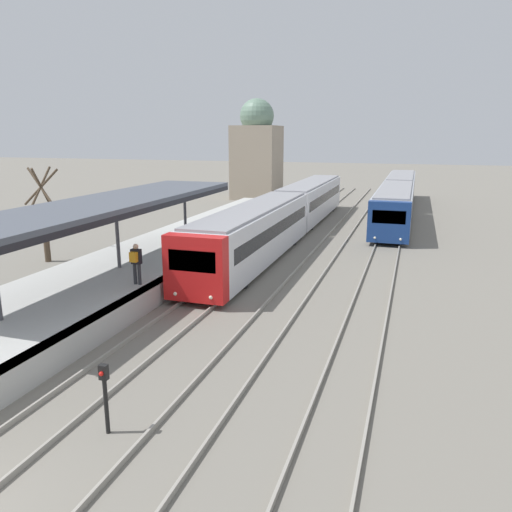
{
  "coord_description": "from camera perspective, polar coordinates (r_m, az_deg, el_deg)",
  "views": [
    {
      "loc": [
        8.1,
        -4.98,
        6.77
      ],
      "look_at": [
        1.67,
        15.16,
        1.61
      ],
      "focal_mm": 35.0,
      "sensor_mm": 36.0,
      "label": 1
    }
  ],
  "objects": [
    {
      "name": "platform_canopy",
      "position": [
        22.86,
        -15.71,
        6.01
      ],
      "size": [
        4.0,
        17.34,
        3.13
      ],
      "color": "#4C515B",
      "rests_on": "station_platform"
    },
    {
      "name": "person_on_platform",
      "position": [
        20.38,
        -13.56,
        -0.52
      ],
      "size": [
        0.4,
        0.4,
        1.66
      ],
      "color": "#2D2D33",
      "rests_on": "station_platform"
    },
    {
      "name": "bare_tree_background",
      "position": [
        29.18,
        -23.06,
        3.96
      ],
      "size": [
        2.35,
        1.48,
        5.12
      ],
      "color": "#4C3D2D",
      "rests_on": "ground_plane"
    },
    {
      "name": "train_near",
      "position": [
        33.76,
        3.63,
        5.03
      ],
      "size": [
        2.59,
        30.42,
        3.05
      ],
      "color": "red",
      "rests_on": "ground_plane"
    },
    {
      "name": "train_far",
      "position": [
        45.28,
        15.91,
        6.67
      ],
      "size": [
        2.57,
        27.95,
        2.93
      ],
      "color": "navy",
      "rests_on": "ground_plane"
    },
    {
      "name": "signal_post_near",
      "position": [
        12.28,
        -16.88,
        -14.55
      ],
      "size": [
        0.2,
        0.21,
        1.73
      ],
      "color": "black",
      "rests_on": "ground_plane"
    },
    {
      "name": "distant_domed_building",
      "position": [
        54.53,
        0.1,
        11.74
      ],
      "size": [
        4.68,
        4.68,
        10.48
      ],
      "color": "gray",
      "rests_on": "ground_plane"
    }
  ]
}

